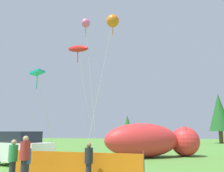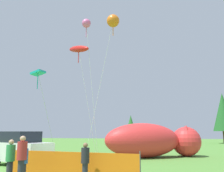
{
  "view_description": "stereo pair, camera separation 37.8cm",
  "coord_description": "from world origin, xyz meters",
  "px_view_note": "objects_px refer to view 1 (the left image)",
  "views": [
    {
      "loc": [
        4.52,
        -13.95,
        2.11
      ],
      "look_at": [
        1.41,
        4.07,
        5.43
      ],
      "focal_mm": 40.0,
      "sensor_mm": 36.0,
      "label": 1
    },
    {
      "loc": [
        4.89,
        -13.88,
        2.11
      ],
      "look_at": [
        1.41,
        4.07,
        5.43
      ],
      "focal_mm": 40.0,
      "sensor_mm": 36.0,
      "label": 2
    }
  ],
  "objects_px": {
    "inflatable_cat": "(152,141)",
    "spectator_in_grey_shirt": "(13,159)",
    "spectator_in_white_shirt": "(25,157)",
    "spectator_in_blue_shirt": "(27,161)",
    "folding_chair": "(132,164)",
    "kite_red_lizard": "(78,49)",
    "parked_car": "(21,149)",
    "spectator_in_black_shirt": "(89,161)",
    "kite_pink_octopus": "(86,24)",
    "kite_orange_flower": "(113,21)",
    "kite_teal_diamond": "(38,74)"
  },
  "relations": [
    {
      "from": "parked_car",
      "to": "spectator_in_black_shirt",
      "type": "relative_size",
      "value": 2.75
    },
    {
      "from": "parked_car",
      "to": "kite_orange_flower",
      "type": "relative_size",
      "value": 0.38
    },
    {
      "from": "parked_car",
      "to": "kite_red_lizard",
      "type": "xyz_separation_m",
      "value": [
        1.65,
        5.78,
        8.38
      ]
    },
    {
      "from": "folding_chair",
      "to": "kite_pink_octopus",
      "type": "bearing_deg",
      "value": 154.74
    },
    {
      "from": "inflatable_cat",
      "to": "spectator_in_black_shirt",
      "type": "distance_m",
      "value": 10.96
    },
    {
      "from": "inflatable_cat",
      "to": "kite_pink_octopus",
      "type": "xyz_separation_m",
      "value": [
        -5.46,
        -1.26,
        10.19
      ]
    },
    {
      "from": "spectator_in_white_shirt",
      "to": "kite_pink_octopus",
      "type": "height_order",
      "value": "kite_pink_octopus"
    },
    {
      "from": "folding_chair",
      "to": "kite_pink_octopus",
      "type": "xyz_separation_m",
      "value": [
        -4.58,
        6.99,
        10.96
      ]
    },
    {
      "from": "spectator_in_black_shirt",
      "to": "folding_chair",
      "type": "bearing_deg",
      "value": 56.56
    },
    {
      "from": "folding_chair",
      "to": "kite_red_lizard",
      "type": "distance_m",
      "value": 12.93
    },
    {
      "from": "kite_red_lizard",
      "to": "spectator_in_grey_shirt",
      "type": "bearing_deg",
      "value": -86.65
    },
    {
      "from": "spectator_in_white_shirt",
      "to": "kite_red_lizard",
      "type": "bearing_deg",
      "value": 96.51
    },
    {
      "from": "inflatable_cat",
      "to": "spectator_in_black_shirt",
      "type": "bearing_deg",
      "value": -130.35
    },
    {
      "from": "inflatable_cat",
      "to": "spectator_in_blue_shirt",
      "type": "relative_size",
      "value": 5.27
    },
    {
      "from": "spectator_in_white_shirt",
      "to": "spectator_in_blue_shirt",
      "type": "xyz_separation_m",
      "value": [
        0.03,
        0.11,
        -0.19
      ]
    },
    {
      "from": "spectator_in_grey_shirt",
      "to": "spectator_in_black_shirt",
      "type": "xyz_separation_m",
      "value": [
        3.25,
        0.43,
        -0.07
      ]
    },
    {
      "from": "spectator_in_grey_shirt",
      "to": "kite_teal_diamond",
      "type": "bearing_deg",
      "value": 111.04
    },
    {
      "from": "spectator_in_grey_shirt",
      "to": "kite_red_lizard",
      "type": "xyz_separation_m",
      "value": [
        -0.61,
        10.47,
        8.45
      ]
    },
    {
      "from": "folding_chair",
      "to": "spectator_in_grey_shirt",
      "type": "height_order",
      "value": "spectator_in_grey_shirt"
    },
    {
      "from": "folding_chair",
      "to": "kite_teal_diamond",
      "type": "bearing_deg",
      "value": 179.77
    },
    {
      "from": "spectator_in_white_shirt",
      "to": "kite_red_lizard",
      "type": "height_order",
      "value": "kite_red_lizard"
    },
    {
      "from": "spectator_in_grey_shirt",
      "to": "kite_pink_octopus",
      "type": "xyz_separation_m",
      "value": [
        0.27,
        9.84,
        10.51
      ]
    },
    {
      "from": "spectator_in_blue_shirt",
      "to": "kite_red_lizard",
      "type": "bearing_deg",
      "value": 96.77
    },
    {
      "from": "spectator_in_white_shirt",
      "to": "kite_orange_flower",
      "type": "relative_size",
      "value": 0.16
    },
    {
      "from": "spectator_in_blue_shirt",
      "to": "kite_red_lizard",
      "type": "height_order",
      "value": "kite_red_lizard"
    },
    {
      "from": "spectator_in_white_shirt",
      "to": "parked_car",
      "type": "bearing_deg",
      "value": 120.91
    },
    {
      "from": "spectator_in_grey_shirt",
      "to": "parked_car",
      "type": "bearing_deg",
      "value": 115.82
    },
    {
      "from": "inflatable_cat",
      "to": "spectator_in_black_shirt",
      "type": "xyz_separation_m",
      "value": [
        -2.49,
        -10.67,
        -0.39
      ]
    },
    {
      "from": "folding_chair",
      "to": "inflatable_cat",
      "type": "bearing_deg",
      "value": 115.37
    },
    {
      "from": "inflatable_cat",
      "to": "spectator_in_blue_shirt",
      "type": "height_order",
      "value": "inflatable_cat"
    },
    {
      "from": "inflatable_cat",
      "to": "kite_orange_flower",
      "type": "relative_size",
      "value": 0.71
    },
    {
      "from": "parked_car",
      "to": "spectator_in_grey_shirt",
      "type": "height_order",
      "value": "parked_car"
    },
    {
      "from": "inflatable_cat",
      "to": "kite_red_lizard",
      "type": "bearing_deg",
      "value": 158.45
    },
    {
      "from": "spectator_in_blue_shirt",
      "to": "kite_teal_diamond",
      "type": "relative_size",
      "value": 0.23
    },
    {
      "from": "spectator_in_blue_shirt",
      "to": "kite_pink_octopus",
      "type": "height_order",
      "value": "kite_pink_octopus"
    },
    {
      "from": "spectator_in_white_shirt",
      "to": "kite_teal_diamond",
      "type": "relative_size",
      "value": 0.28
    },
    {
      "from": "kite_red_lizard",
      "to": "parked_car",
      "type": "bearing_deg",
      "value": -105.97
    },
    {
      "from": "kite_teal_diamond",
      "to": "kite_pink_octopus",
      "type": "height_order",
      "value": "kite_pink_octopus"
    },
    {
      "from": "inflatable_cat",
      "to": "spectator_in_grey_shirt",
      "type": "bearing_deg",
      "value": -144.54
    },
    {
      "from": "folding_chair",
      "to": "kite_red_lizard",
      "type": "xyz_separation_m",
      "value": [
        -5.46,
        7.62,
        8.9
      ]
    },
    {
      "from": "spectator_in_black_shirt",
      "to": "kite_orange_flower",
      "type": "distance_m",
      "value": 13.49
    },
    {
      "from": "spectator_in_grey_shirt",
      "to": "kite_pink_octopus",
      "type": "height_order",
      "value": "kite_pink_octopus"
    },
    {
      "from": "kite_pink_octopus",
      "to": "kite_red_lizard",
      "type": "xyz_separation_m",
      "value": [
        -0.88,
        0.63,
        -2.06
      ]
    },
    {
      "from": "inflatable_cat",
      "to": "folding_chair",
      "type": "bearing_deg",
      "value": -123.37
    },
    {
      "from": "inflatable_cat",
      "to": "kite_red_lizard",
      "type": "height_order",
      "value": "kite_red_lizard"
    },
    {
      "from": "inflatable_cat",
      "to": "kite_red_lizard",
      "type": "relative_size",
      "value": 0.82
    },
    {
      "from": "spectator_in_blue_shirt",
      "to": "kite_orange_flower",
      "type": "xyz_separation_m",
      "value": [
        2.17,
        9.1,
        10.34
      ]
    },
    {
      "from": "spectator_in_white_shirt",
      "to": "kite_orange_flower",
      "type": "height_order",
      "value": "kite_orange_flower"
    },
    {
      "from": "spectator_in_white_shirt",
      "to": "spectator_in_blue_shirt",
      "type": "distance_m",
      "value": 0.22
    },
    {
      "from": "parked_car",
      "to": "kite_red_lizard",
      "type": "relative_size",
      "value": 0.44
    }
  ]
}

